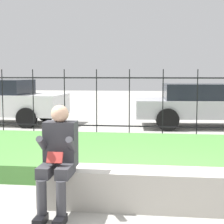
% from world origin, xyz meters
% --- Properties ---
extents(ground_plane, '(60.00, 60.00, 0.00)m').
position_xyz_m(ground_plane, '(0.00, 0.00, 0.00)').
color(ground_plane, '#9E9B93').
extents(stone_bench, '(2.42, 0.50, 0.48)m').
position_xyz_m(stone_bench, '(0.08, 0.00, 0.21)').
color(stone_bench, '#ADA89E').
rests_on(stone_bench, ground_plane).
extents(person_seated_reader, '(0.42, 0.73, 1.28)m').
position_xyz_m(person_seated_reader, '(-0.84, -0.29, 0.70)').
color(person_seated_reader, black).
rests_on(person_seated_reader, ground_plane).
extents(grass_berm, '(10.11, 3.28, 0.29)m').
position_xyz_m(grass_berm, '(0.00, 2.34, 0.14)').
color(grass_berm, '#4C893D').
rests_on(grass_berm, ground_plane).
extents(iron_fence, '(8.11, 0.03, 1.74)m').
position_xyz_m(iron_fence, '(0.00, 4.61, 0.92)').
color(iron_fence, black).
rests_on(iron_fence, ground_plane).
extents(car_parked_center, '(4.82, 2.22, 1.33)m').
position_xyz_m(car_parked_center, '(1.89, 7.19, 0.72)').
color(car_parked_center, '#B7B7BC').
rests_on(car_parked_center, ground_plane).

